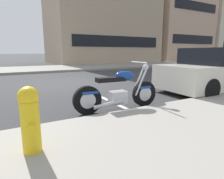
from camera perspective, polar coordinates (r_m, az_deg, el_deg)
The scene contains 9 objects.
ground_plane at distance 8.47m, azimuth -11.99°, elevation 1.89°, with size 260.00×260.00×0.00m, color #333335.
sidewalk_far_curb at distance 20.95m, azimuth 14.73°, elevation 7.42°, with size 120.00×5.00×0.14m, color gray.
parking_stall_stripe at distance 4.84m, azimuth 2.36°, elevation -4.84°, with size 0.12×2.20×0.01m, color silver.
parked_motorcycle at distance 4.41m, azimuth 2.03°, elevation -0.75°, with size 2.12×0.62×1.11m.
parked_car_second_in_row at distance 7.50m, azimuth 28.68°, elevation 4.89°, with size 4.14×1.95×1.46m.
fire_hydrant at distance 2.49m, azimuth -23.35°, elevation -7.82°, with size 0.24×0.36×0.81m.
townhouse_behind_pole at distance 24.53m, azimuth -3.51°, elevation 20.79°, with size 11.94×8.80×10.81m.
townhouse_mid_block at distance 32.28m, azimuth 15.65°, elevation 20.36°, with size 9.22×11.12×13.32m.
townhouse_corner_block at distance 41.63m, azimuth 30.06°, elevation 15.44°, with size 15.32×9.12×10.85m.
Camera 1 is at (-2.42, -8.01, 1.35)m, focal length 30.50 mm.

